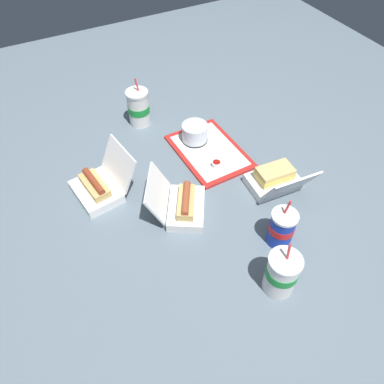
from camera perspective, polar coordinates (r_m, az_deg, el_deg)
ground_plane at (r=1.48m, az=-0.01°, el=-0.74°), size 3.20×3.20×0.00m
food_tray at (r=1.66m, az=2.65°, el=6.21°), size 0.38×0.27×0.01m
cake_container at (r=1.68m, az=0.43°, el=8.96°), size 0.12×0.12×0.08m
ketchup_cup at (r=1.57m, az=3.74°, el=4.29°), size 0.04×0.04×0.02m
napkin_stack at (r=1.64m, az=4.33°, el=6.08°), size 0.11×0.11×0.00m
plastic_fork at (r=1.60m, az=1.84°, el=4.80°), size 0.11×0.05×0.00m
clamshell_hotdog_right at (r=1.51m, az=-14.02°, el=0.82°), size 0.23×0.25×0.18m
clamshell_sandwich_front at (r=1.52m, az=12.58°, el=1.87°), size 0.22×0.22×0.16m
clamshell_hotdog_back at (r=1.40m, az=-1.42°, el=-1.96°), size 0.28×0.28×0.16m
soda_cup_left at (r=1.22m, az=13.48°, el=-11.95°), size 0.11×0.11×0.22m
soda_cup_back at (r=1.79m, az=-8.14°, el=12.59°), size 0.10×0.10×0.23m
soda_cup_center at (r=1.33m, az=13.50°, el=-5.34°), size 0.09×0.09×0.21m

